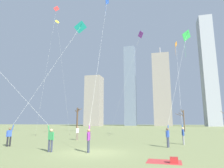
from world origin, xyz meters
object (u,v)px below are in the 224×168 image
(picnic_spot, at_px, (170,161))
(bare_tree_rightmost, at_px, (77,118))
(kite_flyer_foreground_right_blue, at_px, (95,93))
(distant_kite_high_overhead_yellow, at_px, (59,38))
(distant_kite_drifting_left_red, at_px, (55,18))
(kite_flyer_midfield_right_white, at_px, (22,105))
(kite_flyer_foreground_left_teal, at_px, (30,104))
(distant_kite_low_near_trees_purple, at_px, (139,41))
(kite_flyer_midfield_center_green, at_px, (174,100))
(kite_flyer_far_back_orange, at_px, (182,119))
(bystander_strolling_midfield, at_px, (77,132))
(bare_tree_leftmost, at_px, (183,119))

(picnic_spot, distance_m, bare_tree_rightmost, 42.13)
(kite_flyer_foreground_right_blue, relative_size, distant_kite_high_overhead_yellow, 1.04)
(distant_kite_drifting_left_red, bearing_deg, distant_kite_high_overhead_yellow, -35.54)
(kite_flyer_midfield_right_white, height_order, kite_flyer_foreground_left_teal, kite_flyer_midfield_right_white)
(distant_kite_low_near_trees_purple, bearing_deg, kite_flyer_midfield_center_green, -66.27)
(distant_kite_drifting_left_red, relative_size, bare_tree_rightmost, 4.08)
(distant_kite_low_near_trees_purple, bearing_deg, distant_kite_drifting_left_red, 179.55)
(kite_flyer_far_back_orange, xyz_separation_m, bystander_strolling_midfield, (-12.04, 1.21, -1.47))
(kite_flyer_far_back_orange, relative_size, distant_kite_low_near_trees_purple, 0.82)
(kite_flyer_far_back_orange, relative_size, picnic_spot, 7.36)
(kite_flyer_midfield_center_green, bearing_deg, kite_flyer_far_back_orange, 66.47)
(kite_flyer_midfield_center_green, xyz_separation_m, kite_flyer_foreground_left_teal, (-13.39, -3.74, -0.44))
(kite_flyer_foreground_left_teal, bearing_deg, kite_flyer_midfield_center_green, 15.62)
(distant_kite_high_overhead_yellow, xyz_separation_m, picnic_spot, (17.06, -17.64, -16.35))
(picnic_spot, bearing_deg, distant_kite_low_near_trees_purple, 100.46)
(kite_flyer_foreground_right_blue, height_order, kite_flyer_far_back_orange, kite_flyer_foreground_right_blue)
(kite_flyer_foreground_right_blue, xyz_separation_m, distant_kite_high_overhead_yellow, (-11.25, 13.05, 11.90))
(bare_tree_leftmost, bearing_deg, distant_kite_high_overhead_yellow, -135.13)
(bystander_strolling_midfield, bearing_deg, bare_tree_leftmost, 61.59)
(picnic_spot, bearing_deg, bare_tree_leftmost, 83.57)
(bystander_strolling_midfield, bearing_deg, kite_flyer_midfield_right_white, -91.67)
(kite_flyer_foreground_right_blue, bearing_deg, kite_flyer_midfield_center_green, 32.13)
(bare_tree_leftmost, bearing_deg, kite_flyer_foreground_left_teal, -116.42)
(bystander_strolling_midfield, relative_size, bare_tree_leftmost, 0.31)
(kite_flyer_foreground_right_blue, height_order, picnic_spot, kite_flyer_foreground_right_blue)
(bare_tree_rightmost, bearing_deg, kite_flyer_foreground_left_teal, -73.98)
(kite_flyer_foreground_right_blue, relative_size, bare_tree_rightmost, 3.51)
(distant_kite_high_overhead_yellow, height_order, bare_tree_rightmost, distant_kite_high_overhead_yellow)
(kite_flyer_foreground_right_blue, height_order, distant_kite_high_overhead_yellow, kite_flyer_foreground_right_blue)
(kite_flyer_midfield_right_white, height_order, bare_tree_leftmost, kite_flyer_midfield_right_white)
(bare_tree_rightmost, bearing_deg, distant_kite_drifting_left_red, -81.77)
(kite_flyer_far_back_orange, distance_m, distant_kite_drifting_left_red, 29.08)
(kite_flyer_midfield_center_green, bearing_deg, bare_tree_leftmost, 83.45)
(distant_kite_high_overhead_yellow, height_order, picnic_spot, distant_kite_high_overhead_yellow)
(kite_flyer_foreground_left_teal, relative_size, bystander_strolling_midfield, 8.41)
(picnic_spot, bearing_deg, distant_kite_high_overhead_yellow, 134.04)
(kite_flyer_foreground_left_teal, xyz_separation_m, bare_tree_rightmost, (-8.93, 31.10, -0.71))
(kite_flyer_foreground_right_blue, bearing_deg, picnic_spot, -38.33)
(kite_flyer_midfield_center_green, distance_m, kite_flyer_foreground_left_teal, 13.91)
(distant_kite_drifting_left_red, xyz_separation_m, bare_tree_leftmost, (23.30, 20.04, -18.22))
(kite_flyer_midfield_right_white, bearing_deg, distant_kite_drifting_left_red, 115.51)
(kite_flyer_midfield_center_green, xyz_separation_m, kite_flyer_foreground_right_blue, (-6.73, -4.23, 0.28))
(distant_kite_drifting_left_red, bearing_deg, picnic_spot, -45.08)
(kite_flyer_midfield_right_white, xyz_separation_m, picnic_spot, (10.70, -1.76, -3.31))
(bare_tree_leftmost, bearing_deg, distant_kite_low_near_trees_purple, -111.32)
(distant_kite_low_near_trees_purple, height_order, picnic_spot, distant_kite_low_near_trees_purple)
(kite_flyer_foreground_right_blue, bearing_deg, distant_kite_low_near_trees_purple, 80.71)
(kite_flyer_foreground_right_blue, xyz_separation_m, bare_tree_rightmost, (-15.59, 31.58, -1.43))
(kite_flyer_midfield_right_white, xyz_separation_m, distant_kite_low_near_trees_purple, (7.22, 17.07, 11.58))
(picnic_spot, height_order, bare_tree_rightmost, bare_tree_rightmost)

